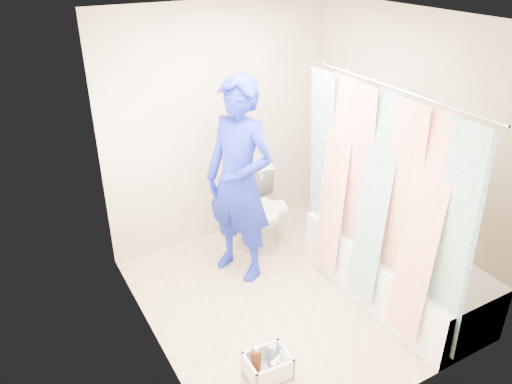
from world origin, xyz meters
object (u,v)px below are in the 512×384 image
bathtub (394,269)px  cleaning_caddy (269,366)px  plumber (239,182)px  toilet (261,208)px

bathtub → cleaning_caddy: 1.49m
plumber → toilet: bearing=105.8°
bathtub → cleaning_caddy: size_ratio=5.37×
bathtub → toilet: 1.49m
bathtub → cleaning_caddy: (-1.46, -0.27, -0.18)m
bathtub → plumber: (-1.02, 0.99, 0.68)m
toilet → plumber: (-0.44, -0.38, 0.57)m
bathtub → toilet: bearing=113.0°
bathtub → plumber: bearing=135.9°
bathtub → toilet: (-0.58, 1.37, 0.11)m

